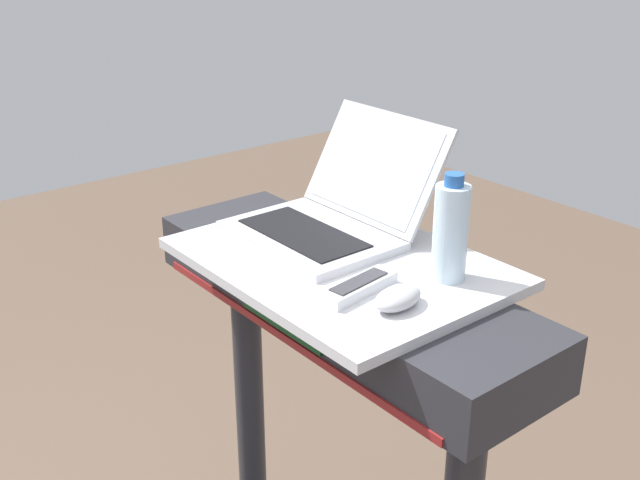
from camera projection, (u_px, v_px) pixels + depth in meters
desk_board at (340, 263)px, 1.48m from camera, size 0.61×0.45×0.02m
laptop at (332, 212)px, 1.57m from camera, size 0.33×0.35×0.22m
computer_mouse at (398, 298)px, 1.29m from camera, size 0.07×0.11×0.03m
water_bottle at (451, 231)px, 1.36m from camera, size 0.06×0.06×0.20m
tv_remote at (359, 287)px, 1.34m from camera, size 0.07×0.16×0.02m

